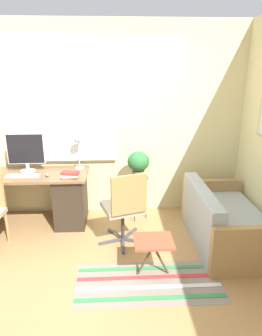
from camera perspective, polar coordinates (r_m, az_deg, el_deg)
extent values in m
plane|color=tan|center=(4.09, -8.84, -12.22)|extent=(14.00, 14.00, 0.00)
cube|color=beige|center=(4.32, -8.78, 8.62)|extent=(9.00, 0.06, 2.70)
cube|color=silver|center=(4.40, -18.34, 9.68)|extent=(0.73, 0.02, 1.31)
cube|color=white|center=(4.39, -18.38, 9.66)|extent=(0.66, 0.01, 1.24)
cube|color=silver|center=(4.26, -8.28, 10.16)|extent=(0.73, 0.02, 1.31)
cube|color=white|center=(4.25, -8.29, 10.14)|extent=(0.66, 0.01, 1.24)
cube|color=silver|center=(4.45, -12.79, 1.77)|extent=(1.54, 0.11, 0.04)
cube|color=brown|center=(4.27, -20.66, -1.28)|extent=(1.83, 0.66, 0.03)
cube|color=#33281E|center=(4.24, -11.34, -5.85)|extent=(0.40, 0.58, 0.70)
cylinder|color=silver|center=(4.32, -19.02, -0.50)|extent=(0.20, 0.20, 0.02)
cylinder|color=silver|center=(4.31, -19.10, 0.26)|extent=(0.05, 0.05, 0.11)
cube|color=silver|center=(4.25, -19.43, 3.48)|extent=(0.50, 0.02, 0.42)
cube|color=black|center=(4.23, -19.48, 3.43)|extent=(0.47, 0.01, 0.39)
cube|color=silver|center=(4.15, -19.89, -1.38)|extent=(0.43, 0.12, 0.02)
ellipsoid|color=slate|center=(4.04, -15.67, -1.30)|extent=(0.04, 0.07, 0.04)
cylinder|color=#ADADB2|center=(4.28, -9.76, 0.04)|extent=(0.13, 0.13, 0.01)
cylinder|color=#ADADB2|center=(4.22, -9.90, 2.54)|extent=(0.02, 0.02, 0.38)
ellipsoid|color=#ADADB2|center=(4.17, -10.06, 5.35)|extent=(0.12, 0.12, 0.08)
cube|color=olive|center=(3.93, -11.46, -1.67)|extent=(0.24, 0.18, 0.02)
cube|color=white|center=(3.93, -11.58, -1.33)|extent=(0.22, 0.18, 0.02)
cube|color=red|center=(3.91, -11.52, -0.96)|extent=(0.23, 0.15, 0.03)
cylinder|color=#B2844C|center=(4.07, -22.54, -10.16)|extent=(0.04, 0.04, 0.44)
cube|color=#47474C|center=(3.86, -3.81, -13.79)|extent=(0.31, 0.13, 0.03)
cube|color=#47474C|center=(3.76, -1.51, -14.62)|extent=(0.04, 0.31, 0.03)
cube|color=#47474C|center=(3.86, 0.70, -13.71)|extent=(0.31, 0.13, 0.03)
cube|color=#47474C|center=(4.00, -0.28, -12.42)|extent=(0.21, 0.27, 0.03)
cube|color=#47474C|center=(4.00, -2.95, -12.47)|extent=(0.21, 0.27, 0.03)
cylinder|color=#333338|center=(3.79, -1.60, -10.61)|extent=(0.04, 0.04, 0.40)
cube|color=#B2A893|center=(3.68, -1.63, -7.46)|extent=(0.57, 0.56, 0.06)
cube|color=#B2844C|center=(3.37, -0.36, -5.08)|extent=(0.41, 0.16, 0.46)
cube|color=#9EA8B2|center=(3.96, 17.61, -10.58)|extent=(0.81, 1.24, 0.41)
cube|color=#9EA8B2|center=(3.71, 13.38, -6.13)|extent=(0.16, 1.24, 0.30)
cube|color=#A87F4C|center=(3.40, 21.66, -14.63)|extent=(0.81, 0.09, 0.57)
cube|color=#A87F4C|center=(4.49, 14.83, -5.63)|extent=(0.81, 0.09, 0.57)
cylinder|color=#333338|center=(4.17, 1.41, -1.94)|extent=(0.27, 0.27, 0.02)
cylinder|color=#333338|center=(4.30, 2.92, -5.83)|extent=(0.01, 0.01, 0.61)
cylinder|color=#333338|center=(4.38, 0.52, -5.35)|extent=(0.01, 0.01, 0.61)
cylinder|color=#333338|center=(4.20, 0.68, -6.45)|extent=(0.01, 0.01, 0.61)
cylinder|color=brown|center=(4.15, 1.41, -1.12)|extent=(0.17, 0.17, 0.11)
ellipsoid|color=#2D7038|center=(4.10, 1.43, 1.27)|extent=(0.30, 0.30, 0.27)
cube|color=gray|center=(3.26, 3.33, -20.90)|extent=(1.49, 0.67, 0.01)
cube|color=#388E4C|center=(3.09, 3.81, -23.45)|extent=(1.46, 0.05, 0.00)
cube|color=white|center=(3.20, 3.48, -21.68)|extent=(1.46, 0.05, 0.00)
cube|color=#C63838|center=(3.31, 3.18, -20.04)|extent=(1.46, 0.05, 0.00)
cube|color=#388E4C|center=(3.43, 2.91, -18.50)|extent=(1.46, 0.05, 0.00)
cube|color=#B24C33|center=(3.15, 4.32, -13.71)|extent=(0.40, 0.34, 0.02)
cylinder|color=#4C3D2D|center=(3.25, 2.96, -16.81)|extent=(0.21, 0.02, 0.39)
cylinder|color=#4C3D2D|center=(3.27, 5.50, -16.69)|extent=(0.21, 0.02, 0.39)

